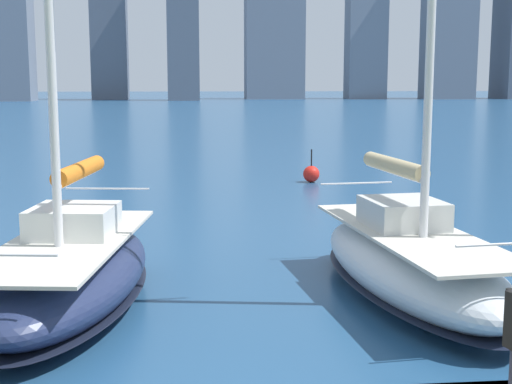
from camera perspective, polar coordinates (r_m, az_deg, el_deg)
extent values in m
cube|color=slate|center=(182.43, 15.22, 13.94)|extent=(10.93, 10.31, 42.78)
cube|color=slate|center=(174.23, 1.47, 11.72)|extent=(13.90, 8.20, 25.96)
cube|color=slate|center=(164.30, -5.88, 13.96)|extent=(7.02, 8.98, 38.04)
cube|color=slate|center=(165.07, -19.15, 11.50)|extent=(9.47, 7.82, 26.48)
ellipsoid|color=silver|center=(14.40, 12.23, -5.81)|extent=(3.10, 7.40, 1.29)
ellipsoid|color=black|center=(14.49, 12.19, -7.17)|extent=(3.11, 7.44, 0.10)
cube|color=beige|center=(14.25, 12.32, -3.18)|extent=(2.58, 6.50, 0.06)
cube|color=silver|center=(14.58, 11.68, -1.67)|extent=(1.57, 1.72, 0.55)
cylinder|color=silver|center=(14.95, 10.97, 1.62)|extent=(0.43, 3.02, 0.12)
cylinder|color=#C6B284|center=(14.94, 10.98, 2.08)|extent=(0.61, 2.80, 0.32)
cylinder|color=silver|center=(11.26, 19.18, -3.96)|extent=(1.53, 0.20, 0.04)
cylinder|color=silver|center=(17.12, 8.04, 0.71)|extent=(1.77, 0.22, 0.04)
ellipsoid|color=navy|center=(13.74, -14.71, -6.60)|extent=(3.40, 7.10, 1.30)
ellipsoid|color=black|center=(13.84, -14.65, -8.02)|extent=(3.42, 7.13, 0.10)
cube|color=beige|center=(13.58, -14.82, -3.84)|extent=(2.84, 6.23, 0.06)
cube|color=silver|center=(13.90, -14.38, -2.25)|extent=(1.70, 1.69, 0.55)
cylinder|color=silver|center=(12.84, -16.26, 14.24)|extent=(0.16, 0.16, 8.33)
cylinder|color=silver|center=(14.26, -13.93, 1.20)|extent=(0.50, 2.86, 0.12)
cylinder|color=orange|center=(14.25, -13.94, 1.68)|extent=(0.66, 2.66, 0.32)
cylinder|color=silver|center=(16.40, -11.80, 0.27)|extent=(1.88, 0.29, 0.04)
cylinder|color=black|center=(8.43, 19.56, -9.20)|extent=(0.09, 0.09, 0.58)
sphere|color=red|center=(30.30, 4.44, 1.45)|extent=(0.70, 0.70, 0.70)
cylinder|color=black|center=(30.22, 4.46, 2.76)|extent=(0.06, 0.06, 0.70)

